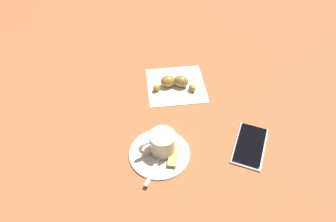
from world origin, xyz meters
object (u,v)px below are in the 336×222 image
teaspoon (159,157)px  espresso_cup (162,142)px  napkin (175,85)px  croissant (175,82)px  cell_phone (250,145)px  sugar_packet (173,155)px  saucer (160,153)px

teaspoon → espresso_cup: bearing=-10.8°
espresso_cup → napkin: bearing=-5.9°
croissant → espresso_cup: bearing=174.2°
espresso_cup → cell_phone: bearing=-83.6°
sugar_packet → saucer: bearing=78.7°
teaspoon → croissant: 0.26m
teaspoon → croissant: bearing=-6.3°
teaspoon → cell_phone: size_ratio=0.79×
sugar_packet → croissant: (0.25, 0.00, 0.01)m
espresso_cup → cell_phone: (0.02, -0.22, -0.03)m
espresso_cup → teaspoon: 0.04m
croissant → cell_phone: (-0.21, -0.19, -0.01)m
espresso_cup → sugar_packet: espresso_cup is taller
teaspoon → croissant: (0.26, -0.03, 0.01)m
napkin → saucer: bearing=173.0°
teaspoon → sugar_packet: 0.03m
espresso_cup → croissant: espresso_cup is taller
espresso_cup → croissant: bearing=-5.8°
teaspoon → sugar_packet: bearing=-76.1°
croissant → cell_phone: croissant is taller
sugar_packet → croissant: size_ratio=0.48×
sugar_packet → cell_phone: size_ratio=0.43×
napkin → cell_phone: cell_phone is taller
espresso_cup → napkin: 0.25m
sugar_packet → teaspoon: bearing=109.0°
espresso_cup → cell_phone: espresso_cup is taller
napkin → croissant: croissant is taller
teaspoon → napkin: bearing=-6.4°
espresso_cup → croissant: 0.24m
teaspoon → napkin: teaspoon is taller
sugar_packet → napkin: size_ratio=0.38×
espresso_cup → cell_phone: size_ratio=0.59×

